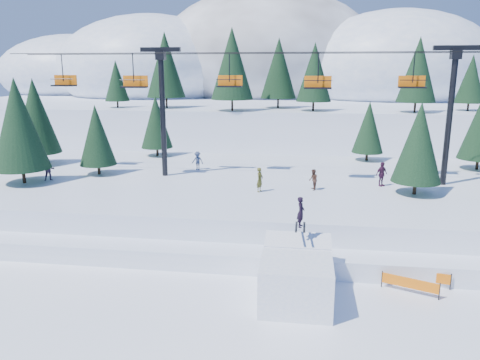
# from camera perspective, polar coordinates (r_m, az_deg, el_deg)

# --- Properties ---
(ground) EXTENTS (160.00, 160.00, 0.00)m
(ground) POSITION_cam_1_polar(r_m,az_deg,el_deg) (21.85, 0.35, -17.22)
(ground) COLOR white
(ground) RESTS_ON ground
(mid_shelf) EXTENTS (70.00, 22.00, 2.50)m
(mid_shelf) POSITION_cam_1_polar(r_m,az_deg,el_deg) (38.02, 4.04, -1.69)
(mid_shelf) COLOR white
(mid_shelf) RESTS_ON ground
(berm) EXTENTS (70.00, 6.00, 1.10)m
(berm) POSITION_cam_1_polar(r_m,az_deg,el_deg) (28.77, 2.54, -8.19)
(berm) COLOR white
(berm) RESTS_ON ground
(mountain_ridge) EXTENTS (119.00, 60.74, 26.46)m
(mountain_ridge) POSITION_cam_1_polar(r_m,az_deg,el_deg) (92.30, 3.48, 12.45)
(mountain_ridge) COLOR white
(mountain_ridge) RESTS_ON ground
(jump_kicker) EXTENTS (3.40, 4.63, 4.88)m
(jump_kicker) POSITION_cam_1_polar(r_m,az_deg,el_deg) (23.47, 6.90, -11.59)
(jump_kicker) COLOR white
(jump_kicker) RESTS_ON ground
(chairlift) EXTENTS (46.00, 3.21, 10.28)m
(chairlift) POSITION_cam_1_polar(r_m,az_deg,el_deg) (36.74, 6.35, 10.50)
(chairlift) COLOR black
(chairlift) RESTS_ON mid_shelf
(conifer_stand) EXTENTS (63.67, 16.75, 8.49)m
(conifer_stand) POSITION_cam_1_polar(r_m,az_deg,el_deg) (37.70, 8.88, 6.44)
(conifer_stand) COLOR black
(conifer_stand) RESTS_ON mid_shelf
(distant_skiers) EXTENTS (30.69, 7.54, 1.85)m
(distant_skiers) POSITION_cam_1_polar(r_m,az_deg,el_deg) (36.82, 2.44, 1.21)
(distant_skiers) COLOR #471F3E
(distant_skiers) RESTS_ON mid_shelf
(banner_near) EXTENTS (2.65, 1.12, 0.90)m
(banner_near) POSITION_cam_1_polar(r_m,az_deg,el_deg) (25.73, 20.02, -11.76)
(banner_near) COLOR black
(banner_near) RESTS_ON ground
(banner_far) EXTENTS (2.78, 0.72, 0.90)m
(banner_far) POSITION_cam_1_polar(r_m,az_deg,el_deg) (26.80, 21.28, -10.84)
(banner_far) COLOR black
(banner_far) RESTS_ON ground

